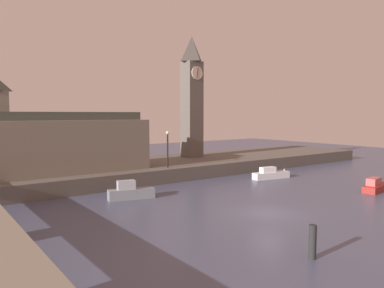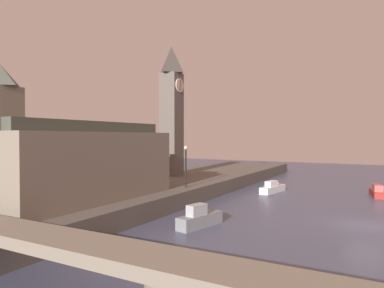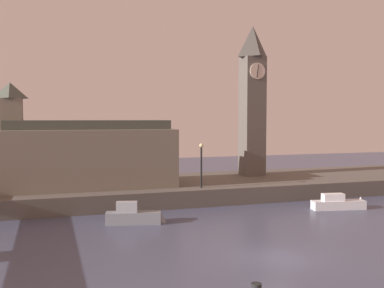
{
  "view_description": "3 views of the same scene",
  "coord_description": "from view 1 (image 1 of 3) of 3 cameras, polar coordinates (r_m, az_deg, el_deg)",
  "views": [
    {
      "loc": [
        -20.22,
        -18.1,
        7.24
      ],
      "look_at": [
        4.61,
        15.7,
        3.84
      ],
      "focal_mm": 34.77,
      "sensor_mm": 36.0,
      "label": 1
    },
    {
      "loc": [
        -27.49,
        -1.17,
        6.3
      ],
      "look_at": [
        4.43,
        16.46,
        5.53
      ],
      "focal_mm": 32.75,
      "sensor_mm": 36.0,
      "label": 2
    },
    {
      "loc": [
        -11.62,
        -21.02,
        7.62
      ],
      "look_at": [
        0.73,
        16.89,
        5.28
      ],
      "focal_mm": 41.23,
      "sensor_mm": 36.0,
      "label": 3
    }
  ],
  "objects": [
    {
      "name": "far_embankment",
      "position": [
        43.62,
        -8.27,
        -3.97
      ],
      "size": [
        70.0,
        12.0,
        1.5
      ],
      "primitive_type": "cube",
      "color": "#5B544C",
      "rests_on": "ground"
    },
    {
      "name": "boat_cruiser_grey",
      "position": [
        32.42,
        -8.92,
        -7.28
      ],
      "size": [
        4.52,
        1.84,
        1.65
      ],
      "color": "gray",
      "rests_on": "ground"
    },
    {
      "name": "boat_ferry_white",
      "position": [
        42.94,
        12.34,
        -4.53
      ],
      "size": [
        5.08,
        1.84,
        1.51
      ],
      "color": "silver",
      "rests_on": "ground"
    },
    {
      "name": "streetlamp",
      "position": [
        39.71,
        -3.76,
        -0.14
      ],
      "size": [
        0.36,
        0.36,
        3.92
      ],
      "color": "black",
      "rests_on": "far_embankment"
    },
    {
      "name": "ground_plane",
      "position": [
        28.09,
        11.66,
        -10.4
      ],
      "size": [
        120.0,
        120.0,
        0.0
      ],
      "primitive_type": "plane",
      "color": "#474C66"
    },
    {
      "name": "boat_dinghy_red",
      "position": [
        39.55,
        26.66,
        -5.76
      ],
      "size": [
        4.76,
        1.82,
        1.47
      ],
      "color": "maroon",
      "rests_on": "ground"
    },
    {
      "name": "parliament_hall",
      "position": [
        39.01,
        -18.88,
        0.25
      ],
      "size": [
        14.93,
        6.21,
        9.13
      ],
      "color": "slate",
      "rests_on": "far_embankment"
    },
    {
      "name": "mooring_post_left",
      "position": [
        20.09,
        18.01,
        -14.09
      ],
      "size": [
        0.38,
        0.38,
        1.73
      ],
      "primitive_type": "cylinder",
      "color": "#262626",
      "rests_on": "ground"
    },
    {
      "name": "clock_tower",
      "position": [
        49.78,
        -0.03,
        7.5
      ],
      "size": [
        2.46,
        2.5,
        15.91
      ],
      "color": "#5B544C",
      "rests_on": "far_embankment"
    }
  ]
}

